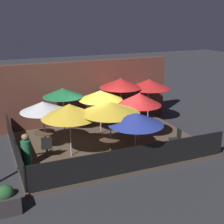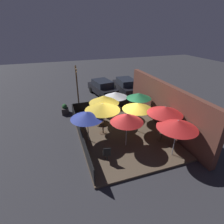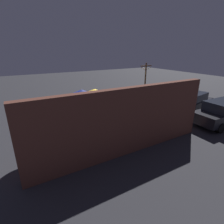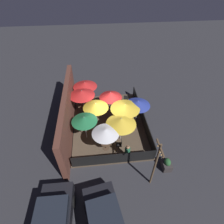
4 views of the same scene
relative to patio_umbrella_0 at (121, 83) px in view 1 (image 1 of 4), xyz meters
The scene contains 21 objects.
ground_plane 3.43m from the patio_umbrella_0, 128.23° to the right, with size 60.00×60.00×0.00m, color #2D2D33.
patio_deck 3.39m from the patio_umbrella_0, 128.23° to the right, with size 7.79×5.80×0.12m.
building_wall 2.03m from the patio_umbrella_0, 146.10° to the left, with size 9.39×0.36×3.26m.
fence_front 5.41m from the patio_umbrella_0, 108.21° to the right, with size 7.59×0.05×0.95m.
fence_side_left 6.06m from the patio_umbrella_0, 159.46° to the right, with size 0.05×5.60×0.95m.
patio_umbrella_0 is the anchor object (origin of this frame).
patio_umbrella_1 4.49m from the patio_umbrella_0, 158.91° to the right, with size 1.87×1.87×2.02m.
patio_umbrella_2 3.84m from the patio_umbrella_0, 120.45° to the right, with size 2.28×2.28×2.21m.
patio_umbrella_3 3.01m from the patio_umbrella_0, behind, with size 1.85×1.85×2.16m.
patio_umbrella_4 1.84m from the patio_umbrella_0, 144.38° to the right, with size 2.00×2.00×2.10m.
patio_umbrella_5 1.49m from the patio_umbrella_0, ahead, with size 2.15×2.15×2.22m.
patio_umbrella_6 2.39m from the patio_umbrella_0, 94.93° to the right, with size 1.92×1.92×2.15m.
patio_umbrella_7 4.40m from the patio_umbrella_0, 140.81° to the right, with size 2.18×2.18×2.14m.
patio_umbrella_8 4.66m from the patio_umbrella_0, 107.89° to the right, with size 2.01×2.01×2.01m.
dining_table_0 1.51m from the patio_umbrella_0, ahead, with size 0.99×0.99×0.75m.
dining_table_1 4.74m from the patio_umbrella_0, 158.91° to the right, with size 0.85×0.85×0.72m.
dining_table_2 4.13m from the patio_umbrella_0, 120.45° to the right, with size 0.93×0.93×0.75m.
patio_chair_0 5.29m from the patio_umbrella_0, 148.97° to the right, with size 0.45×0.45×0.90m.
patio_chair_1 4.27m from the patio_umbrella_0, 79.09° to the right, with size 0.47×0.47×0.90m.
patron_0 6.13m from the patio_umbrella_0, 149.84° to the right, with size 0.51×0.51×1.28m.
planter_box 8.40m from the patio_umbrella_0, 138.18° to the right, with size 0.81×0.57×0.87m.
Camera 1 is at (-4.72, -11.73, 5.47)m, focal length 50.00 mm.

